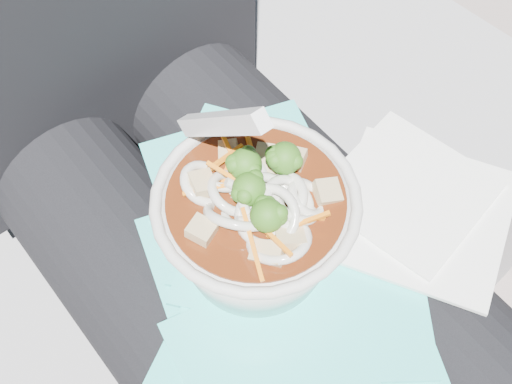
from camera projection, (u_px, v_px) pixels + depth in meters
stone_ledge at (195, 306)px, 0.98m from camera, size 1.04×0.59×0.46m
lap at (267, 292)px, 0.66m from camera, size 0.31×0.48×0.15m
person_body at (206, 212)px, 0.68m from camera, size 0.34×0.94×1.00m
plastic_bag at (274, 265)px, 0.58m from camera, size 0.29×0.35×0.02m
napkins at (417, 206)px, 0.60m from camera, size 0.19×0.19×0.01m
udon_bowl at (256, 221)px, 0.53m from camera, size 0.17×0.17×0.19m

